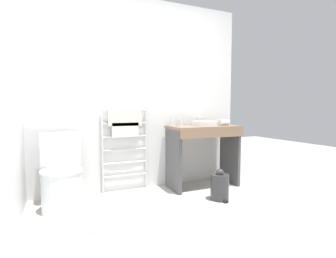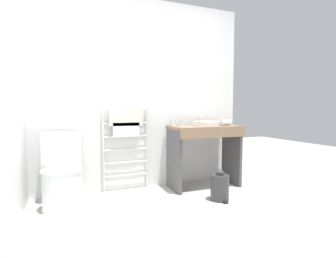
# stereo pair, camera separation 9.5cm
# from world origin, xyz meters

# --- Properties ---
(ground_plane) EXTENTS (12.00, 12.00, 0.00)m
(ground_plane) POSITION_xyz_m (0.00, 0.00, 0.00)
(ground_plane) COLOR #B2AFA8
(wall_back) EXTENTS (2.89, 0.12, 2.46)m
(wall_back) POSITION_xyz_m (0.00, 1.59, 1.23)
(wall_back) COLOR white
(wall_back) RESTS_ON ground_plane
(wall_side) EXTENTS (0.12, 2.26, 2.46)m
(wall_side) POSITION_xyz_m (-1.39, 0.76, 1.23)
(wall_side) COLOR white
(wall_side) RESTS_ON ground_plane
(toilet) EXTENTS (0.41, 0.57, 0.79)m
(toilet) POSITION_xyz_m (-0.96, 1.17, 0.33)
(toilet) COLOR white
(toilet) RESTS_ON ground_plane
(towel_radiator) EXTENTS (0.59, 0.06, 1.07)m
(towel_radiator) POSITION_xyz_m (-0.20, 1.48, 0.78)
(towel_radiator) COLOR silver
(towel_radiator) RESTS_ON ground_plane
(vanity_counter) EXTENTS (0.92, 0.50, 0.82)m
(vanity_counter) POSITION_xyz_m (0.80, 1.24, 0.56)
(vanity_counter) COLOR #84664C
(vanity_counter) RESTS_ON ground_plane
(sink_basin) EXTENTS (0.34, 0.34, 0.06)m
(sink_basin) POSITION_xyz_m (0.85, 1.28, 0.85)
(sink_basin) COLOR white
(sink_basin) RESTS_ON vanity_counter
(faucet) EXTENTS (0.02, 0.10, 0.12)m
(faucet) POSITION_xyz_m (0.85, 1.45, 0.90)
(faucet) COLOR silver
(faucet) RESTS_ON vanity_counter
(cup_near_wall) EXTENTS (0.08, 0.08, 0.08)m
(cup_near_wall) POSITION_xyz_m (0.43, 1.43, 0.86)
(cup_near_wall) COLOR silver
(cup_near_wall) RESTS_ON vanity_counter
(cup_near_edge) EXTENTS (0.08, 0.08, 0.09)m
(cup_near_edge) POSITION_xyz_m (0.53, 1.38, 0.86)
(cup_near_edge) COLOR silver
(cup_near_edge) RESTS_ON vanity_counter
(hair_dryer) EXTENTS (0.18, 0.18, 0.08)m
(hair_dryer) POSITION_xyz_m (1.11, 1.22, 0.86)
(hair_dryer) COLOR white
(hair_dryer) RESTS_ON vanity_counter
(trash_bin) EXTENTS (0.21, 0.24, 0.36)m
(trash_bin) POSITION_xyz_m (0.71, 0.72, 0.16)
(trash_bin) COLOR #333335
(trash_bin) RESTS_ON ground_plane
(bath_mat) EXTENTS (0.56, 0.36, 0.01)m
(bath_mat) POSITION_xyz_m (-0.99, 0.63, 0.01)
(bath_mat) COLOR #B2BCCC
(bath_mat) RESTS_ON ground_plane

